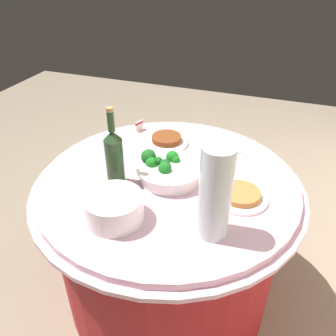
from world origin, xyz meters
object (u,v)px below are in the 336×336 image
object	(u,v)px
broccoli_bowl	(168,169)
food_plate_stir_fry	(167,140)
wine_bottle	(114,156)
decorative_fruit_vase	(215,197)
label_placard_front	(139,125)
plate_stack	(114,208)
serving_tongs	(229,146)
food_plate_peanuts	(240,195)

from	to	relation	value
broccoli_bowl	food_plate_stir_fry	bearing A→B (deg)	-158.90
wine_bottle	decorative_fruit_vase	world-z (taller)	decorative_fruit_vase
decorative_fruit_vase	label_placard_front	xyz separation A→B (m)	(-0.62, -0.54, -0.12)
plate_stack	decorative_fruit_vase	bearing A→B (deg)	98.25
serving_tongs	decorative_fruit_vase	bearing A→B (deg)	5.28
broccoli_bowl	plate_stack	xyz separation A→B (m)	(0.31, -0.09, 0.01)
label_placard_front	decorative_fruit_vase	bearing A→B (deg)	41.12
wine_bottle	decorative_fruit_vase	size ratio (longest dim) A/B	0.99
broccoli_bowl	decorative_fruit_vase	distance (m)	0.38
serving_tongs	food_plate_peanuts	bearing A→B (deg)	16.53
broccoli_bowl	label_placard_front	bearing A→B (deg)	-141.01
food_plate_stir_fry	decorative_fruit_vase	bearing A→B (deg)	33.58
food_plate_peanuts	wine_bottle	bearing A→B (deg)	-82.87
food_plate_peanuts	label_placard_front	world-z (taller)	label_placard_front
broccoli_bowl	wine_bottle	world-z (taller)	wine_bottle
serving_tongs	label_placard_front	xyz separation A→B (m)	(-0.01, -0.49, 0.03)
food_plate_peanuts	plate_stack	bearing A→B (deg)	-56.42
decorative_fruit_vase	food_plate_peanuts	distance (m)	0.27
food_plate_stir_fry	broccoli_bowl	bearing A→B (deg)	21.10
plate_stack	wine_bottle	size ratio (longest dim) A/B	0.62
plate_stack	food_plate_peanuts	xyz separation A→B (m)	(-0.27, 0.41, -0.04)
wine_bottle	label_placard_front	bearing A→B (deg)	-167.88
wine_bottle	food_plate_stir_fry	distance (m)	0.41
broccoli_bowl	label_placard_front	world-z (taller)	broccoli_bowl
food_plate_stir_fry	label_placard_front	distance (m)	0.20
wine_bottle	label_placard_front	world-z (taller)	wine_bottle
plate_stack	label_placard_front	world-z (taller)	plate_stack
broccoli_bowl	food_plate_peanuts	world-z (taller)	broccoli_bowl
food_plate_stir_fry	label_placard_front	bearing A→B (deg)	-113.39
decorative_fruit_vase	wine_bottle	bearing A→B (deg)	-109.40
decorative_fruit_vase	food_plate_peanuts	bearing A→B (deg)	164.63
plate_stack	label_placard_front	size ratio (longest dim) A/B	3.82
wine_bottle	food_plate_stir_fry	size ratio (longest dim) A/B	1.53
food_plate_peanuts	food_plate_stir_fry	distance (m)	0.53
plate_stack	wine_bottle	bearing A→B (deg)	-154.57
food_plate_peanuts	decorative_fruit_vase	bearing A→B (deg)	-15.37
decorative_fruit_vase	food_plate_peanuts	size ratio (longest dim) A/B	1.55
serving_tongs	label_placard_front	size ratio (longest dim) A/B	2.63
plate_stack	label_placard_front	distance (m)	0.70
plate_stack	label_placard_front	xyz separation A→B (m)	(-0.67, -0.20, -0.02)
broccoli_bowl	serving_tongs	world-z (taller)	broccoli_bowl
broccoli_bowl	decorative_fruit_vase	bearing A→B (deg)	43.82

